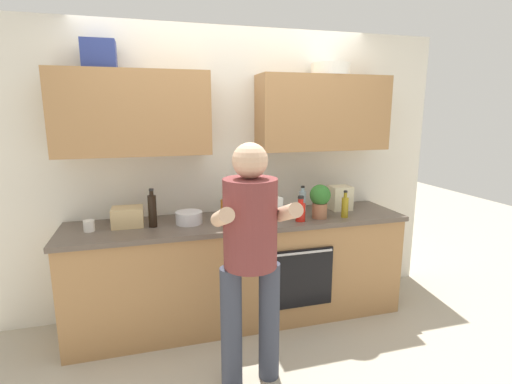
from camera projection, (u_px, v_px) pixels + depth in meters
name	position (u px, v px, depth m)	size (l,w,h in m)	color
ground_plane	(241.00, 317.00, 3.42)	(12.00, 12.00, 0.00)	#B2A893
back_wall_unit	(232.00, 145.00, 3.37)	(4.00, 0.39, 2.50)	silver
counter	(241.00, 270.00, 3.33)	(2.84, 0.67, 0.90)	#A37547
person_standing	(251.00, 247.00, 2.43)	(0.49, 0.45, 1.61)	#383D4C
bottle_hotsauce	(301.00, 211.00, 3.18)	(0.08, 0.08, 0.21)	red
bottle_oil	(345.00, 206.00, 3.29)	(0.06, 0.06, 0.23)	olive
bottle_soy	(152.00, 210.00, 3.01)	(0.07, 0.07, 0.31)	black
bottle_juice	(272.00, 204.00, 3.44)	(0.05, 0.05, 0.19)	orange
bottle_syrup	(225.00, 211.00, 3.07)	(0.07, 0.07, 0.27)	#8C4C14
bottle_water	(302.00, 201.00, 3.49)	(0.06, 0.06, 0.23)	silver
cup_stoneware	(244.00, 217.00, 3.11)	(0.07, 0.07, 0.10)	slate
cup_coffee	(89.00, 226.00, 2.92)	(0.08, 0.08, 0.09)	white
mixing_bowl	(189.00, 218.00, 3.11)	(0.21, 0.21, 0.10)	silver
knife_block	(231.00, 206.00, 3.21)	(0.10, 0.14, 0.30)	brown
potted_herb	(320.00, 199.00, 3.26)	(0.18, 0.18, 0.29)	#9E6647
grocery_bag_rice	(340.00, 198.00, 3.55)	(0.19, 0.16, 0.22)	beige
grocery_bag_bread	(128.00, 217.00, 3.05)	(0.24, 0.21, 0.15)	tan
grocery_bag_produce	(268.00, 209.00, 3.20)	(0.20, 0.15, 0.20)	silver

